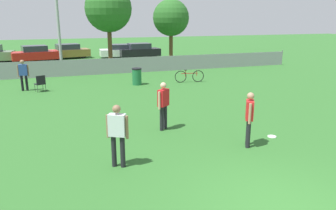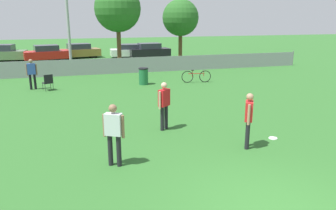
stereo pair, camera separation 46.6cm
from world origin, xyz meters
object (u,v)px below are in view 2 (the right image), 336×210
(bicycle_sideline, at_px, (196,76))
(player_receiver_white, at_px, (114,130))
(tree_near_pole, at_px, (118,9))
(parked_car_white, at_px, (131,51))
(spectator_in_blue, at_px, (32,72))
(frisbee_disc, at_px, (273,138))
(parked_car_dark, at_px, (149,51))
(trash_bin, at_px, (143,76))
(parked_car_tan, at_px, (79,51))
(folding_chair_sideline, at_px, (48,82))
(player_thrower_red, at_px, (249,116))
(tree_far_right, at_px, (181,18))
(player_defender_red, at_px, (164,102))
(parked_car_olive, at_px, (1,53))
(parked_car_red, at_px, (47,53))

(bicycle_sideline, bearing_deg, player_receiver_white, -112.04)
(tree_near_pole, height_order, bicycle_sideline, tree_near_pole)
(tree_near_pole, distance_m, parked_car_white, 8.46)
(spectator_in_blue, xyz_separation_m, frisbee_disc, (8.27, -10.39, -0.96))
(parked_car_dark, bearing_deg, player_receiver_white, -108.10)
(trash_bin, height_order, parked_car_tan, parked_car_tan)
(spectator_in_blue, distance_m, folding_chair_sideline, 1.10)
(spectator_in_blue, height_order, frisbee_disc, spectator_in_blue)
(spectator_in_blue, bearing_deg, parked_car_dark, -127.32)
(player_thrower_red, xyz_separation_m, bicycle_sideline, (2.29, 10.12, -0.62))
(trash_bin, relative_size, parked_car_dark, 0.25)
(parked_car_dark, bearing_deg, tree_far_right, -74.17)
(parked_car_tan, bearing_deg, player_defender_red, -94.92)
(parked_car_olive, bearing_deg, bicycle_sideline, -40.76)
(folding_chair_sideline, height_order, parked_car_tan, parked_car_tan)
(folding_chair_sideline, height_order, parked_car_white, parked_car_white)
(tree_near_pole, relative_size, bicycle_sideline, 3.44)
(parked_car_tan, bearing_deg, parked_car_dark, -24.89)
(player_thrower_red, relative_size, spectator_in_blue, 1.02)
(player_thrower_red, height_order, parked_car_red, player_thrower_red)
(frisbee_disc, xyz_separation_m, parked_car_red, (-8.26, 23.29, 0.68))
(player_receiver_white, height_order, bicycle_sideline, player_receiver_white)
(folding_chair_sideline, relative_size, parked_car_white, 0.22)
(trash_bin, bearing_deg, frisbee_disc, -77.91)
(tree_far_right, height_order, folding_chair_sideline, tree_far_right)
(bicycle_sideline, bearing_deg, frisbee_disc, -86.72)
(tree_far_right, bearing_deg, parked_car_tan, 141.74)
(bicycle_sideline, xyz_separation_m, parked_car_red, (-9.34, 13.60, 0.32))
(player_thrower_red, height_order, trash_bin, player_thrower_red)
(parked_car_dark, bearing_deg, spectator_in_blue, -129.95)
(tree_near_pole, bearing_deg, parked_car_olive, 141.75)
(tree_far_right, bearing_deg, parked_car_dark, 108.37)
(player_receiver_white, bearing_deg, bicycle_sideline, 87.93)
(frisbee_disc, bearing_deg, spectator_in_blue, 128.53)
(player_defender_red, height_order, parked_car_dark, player_defender_red)
(bicycle_sideline, relative_size, parked_car_olive, 0.41)
(parked_car_red, bearing_deg, player_receiver_white, -94.31)
(parked_car_tan, relative_size, parked_car_white, 1.04)
(player_thrower_red, height_order, parked_car_olive, player_thrower_red)
(parked_car_olive, relative_size, parked_car_red, 1.05)
(player_receiver_white, distance_m, folding_chair_sideline, 10.63)
(frisbee_disc, distance_m, folding_chair_sideline, 12.35)
(folding_chair_sideline, height_order, parked_car_red, parked_car_red)
(parked_car_tan, xyz_separation_m, parked_car_dark, (6.65, -1.72, 0.02))
(player_defender_red, xyz_separation_m, parked_car_red, (-5.09, 21.40, -0.30))
(player_receiver_white, relative_size, parked_car_olive, 0.38)
(tree_near_pole, bearing_deg, trash_bin, -86.04)
(player_receiver_white, relative_size, parked_car_red, 0.40)
(player_receiver_white, xyz_separation_m, parked_car_tan, (-0.12, 25.15, -0.31))
(player_thrower_red, height_order, parked_car_white, player_thrower_red)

